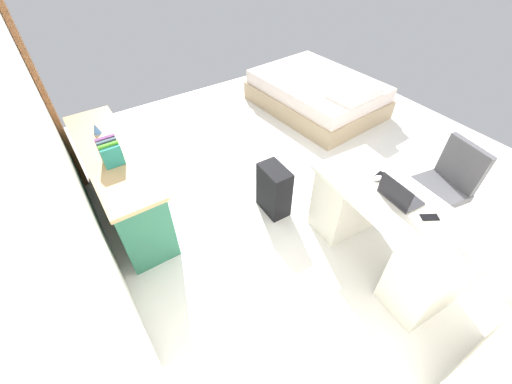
% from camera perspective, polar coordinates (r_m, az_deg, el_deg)
% --- Properties ---
extents(ground_plane, '(5.69, 5.69, 0.00)m').
position_cam_1_polar(ground_plane, '(4.01, 7.22, 1.93)').
color(ground_plane, silver).
extents(wall_back, '(4.69, 0.10, 2.74)m').
position_cam_1_polar(wall_back, '(2.54, -32.15, 6.32)').
color(wall_back, white).
rests_on(wall_back, ground_plane).
extents(door_wooden, '(0.88, 0.05, 2.04)m').
position_cam_1_polar(door_wooden, '(4.31, -33.06, 14.60)').
color(door_wooden, brown).
rests_on(door_wooden, ground_plane).
extents(desk, '(1.48, 0.76, 0.76)m').
position_cam_1_polar(desk, '(3.14, 21.55, -6.15)').
color(desk, silver).
rests_on(desk, ground_plane).
extents(office_chair, '(0.54, 0.54, 0.94)m').
position_cam_1_polar(office_chair, '(3.69, 29.18, 0.03)').
color(office_chair, black).
rests_on(office_chair, ground_plane).
extents(credenza, '(1.80, 0.48, 0.78)m').
position_cam_1_polar(credenza, '(3.65, -22.55, 1.59)').
color(credenza, '#28664C').
rests_on(credenza, ground_plane).
extents(bed, '(1.99, 1.53, 0.58)m').
position_cam_1_polar(bed, '(5.39, 10.57, 16.42)').
color(bed, tan).
rests_on(bed, ground_plane).
extents(suitcase_black, '(0.37, 0.23, 0.57)m').
position_cam_1_polar(suitcase_black, '(3.45, 3.13, 0.35)').
color(suitcase_black, black).
rests_on(suitcase_black, ground_plane).
extents(laptop, '(0.33, 0.24, 0.21)m').
position_cam_1_polar(laptop, '(2.87, 23.51, -0.49)').
color(laptop, '#333338').
rests_on(laptop, desk).
extents(computer_mouse, '(0.07, 0.10, 0.03)m').
position_cam_1_polar(computer_mouse, '(3.02, 20.37, 2.28)').
color(computer_mouse, white).
rests_on(computer_mouse, desk).
extents(cell_phone_near_laptop, '(0.13, 0.15, 0.01)m').
position_cam_1_polar(cell_phone_near_laptop, '(2.86, 27.94, -3.89)').
color(cell_phone_near_laptop, black).
rests_on(cell_phone_near_laptop, desk).
extents(cell_phone_by_mouse, '(0.09, 0.15, 0.01)m').
position_cam_1_polar(cell_phone_by_mouse, '(3.07, 20.68, 2.60)').
color(cell_phone_by_mouse, black).
rests_on(cell_phone_by_mouse, desk).
extents(desk_lamp, '(0.16, 0.11, 0.34)m').
position_cam_1_polar(desk_lamp, '(2.57, 32.94, -4.30)').
color(desk_lamp, silver).
rests_on(desk_lamp, desk).
extents(book_row, '(0.16, 0.17, 0.24)m').
position_cam_1_polar(book_row, '(3.20, -23.95, 6.28)').
color(book_row, '#247B70').
rests_on(book_row, credenza).
extents(figurine_small, '(0.08, 0.08, 0.11)m').
position_cam_1_polar(figurine_small, '(3.72, -26.06, 9.87)').
color(figurine_small, '#4C7FBF').
rests_on(figurine_small, credenza).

